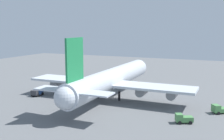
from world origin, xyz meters
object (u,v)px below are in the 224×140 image
(pushback_tractor, at_px, (220,109))
(fuel_truck, at_px, (183,118))
(safety_cone_nose, at_px, (139,82))
(baggage_tug, at_px, (37,92))
(maintenance_van, at_px, (110,75))
(cargo_airplane, at_px, (112,79))
(cargo_loader, at_px, (78,74))

(pushback_tractor, bearing_deg, fuel_truck, 146.72)
(fuel_truck, relative_size, safety_cone_nose, 6.62)
(baggage_tug, distance_m, fuel_truck, 49.12)
(maintenance_van, xyz_separation_m, safety_cone_nose, (-4.19, -14.61, -0.89))
(cargo_airplane, distance_m, pushback_tractor, 33.18)
(baggage_tug, xyz_separation_m, maintenance_van, (38.75, -9.17, 0.09))
(pushback_tractor, height_order, cargo_loader, cargo_loader)
(cargo_airplane, height_order, cargo_loader, cargo_airplane)
(maintenance_van, bearing_deg, fuel_truck, -139.38)
(cargo_loader, bearing_deg, safety_cone_nose, -95.33)
(safety_cone_nose, bearing_deg, cargo_airplane, 179.54)
(maintenance_van, height_order, cargo_loader, maintenance_van)
(maintenance_van, height_order, safety_cone_nose, maintenance_van)
(cargo_airplane, bearing_deg, pushback_tractor, -96.12)
(pushback_tractor, xyz_separation_m, fuel_truck, (-11.58, 7.60, 0.03))
(baggage_tug, bearing_deg, cargo_loader, 9.83)
(maintenance_van, xyz_separation_m, cargo_loader, (-1.37, 15.65, -0.11))
(fuel_truck, height_order, safety_cone_nose, fuel_truck)
(baggage_tug, xyz_separation_m, cargo_loader, (37.38, 6.48, -0.02))
(fuel_truck, bearing_deg, cargo_airplane, 58.92)
(cargo_airplane, bearing_deg, safety_cone_nose, -0.46)
(cargo_airplane, relative_size, maintenance_van, 12.20)
(baggage_tug, distance_m, maintenance_van, 39.82)
(baggage_tug, height_order, maintenance_van, maintenance_van)
(cargo_airplane, height_order, maintenance_van, cargo_airplane)
(maintenance_van, distance_m, fuel_truck, 60.54)
(cargo_airplane, relative_size, cargo_loader, 12.57)
(pushback_tractor, xyz_separation_m, cargo_loader, (32.99, 62.67, 0.03))
(cargo_loader, bearing_deg, fuel_truck, -128.99)
(pushback_tractor, bearing_deg, baggage_tug, 94.46)
(pushback_tractor, relative_size, fuel_truck, 1.16)
(pushback_tractor, xyz_separation_m, safety_cone_nose, (30.17, 32.41, -0.76))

